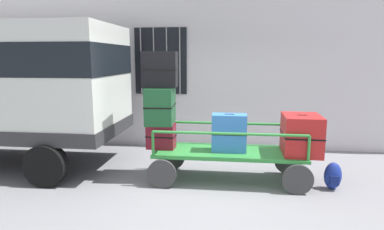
% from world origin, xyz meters
% --- Properties ---
extents(ground_plane, '(40.00, 40.00, 0.00)m').
position_xyz_m(ground_plane, '(0.00, 0.00, 0.00)').
color(ground_plane, gray).
extents(building_wall, '(12.00, 0.38, 5.00)m').
position_xyz_m(building_wall, '(-0.01, 2.73, 2.50)').
color(building_wall, silver).
rests_on(building_wall, ground).
extents(luggage_cart, '(2.59, 1.01, 0.52)m').
position_xyz_m(luggage_cart, '(0.36, 0.47, 0.42)').
color(luggage_cart, '#2D8438').
rests_on(luggage_cart, ground).
extents(cart_railing, '(2.46, 0.88, 0.41)m').
position_xyz_m(cart_railing, '(0.36, 0.47, 0.87)').
color(cart_railing, '#2D8438').
rests_on(cart_railing, luggage_cart).
extents(suitcase_left_bottom, '(0.50, 0.30, 0.45)m').
position_xyz_m(suitcase_left_bottom, '(-0.80, 0.48, 0.75)').
color(suitcase_left_bottom, maroon).
rests_on(suitcase_left_bottom, luggage_cart).
extents(suitcase_left_middle, '(0.51, 0.75, 0.62)m').
position_xyz_m(suitcase_left_middle, '(-0.80, 0.47, 1.28)').
color(suitcase_left_middle, '#194C28').
rests_on(suitcase_left_middle, suitcase_left_bottom).
extents(suitcase_left_top, '(0.61, 0.56, 0.59)m').
position_xyz_m(suitcase_left_top, '(-0.80, 0.50, 1.88)').
color(suitcase_left_top, black).
rests_on(suitcase_left_top, suitcase_left_middle).
extents(suitcase_midleft_bottom, '(0.58, 0.33, 0.63)m').
position_xyz_m(suitcase_midleft_bottom, '(0.36, 0.46, 0.84)').
color(suitcase_midleft_bottom, '#3372C6').
rests_on(suitcase_midleft_bottom, luggage_cart).
extents(suitcase_center_bottom, '(0.62, 0.77, 0.64)m').
position_xyz_m(suitcase_center_bottom, '(1.53, 0.46, 0.84)').
color(suitcase_center_bottom, '#B21E1E').
rests_on(suitcase_center_bottom, luggage_cart).
extents(backpack, '(0.27, 0.22, 0.44)m').
position_xyz_m(backpack, '(2.02, 0.28, 0.22)').
color(backpack, navy).
rests_on(backpack, ground).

